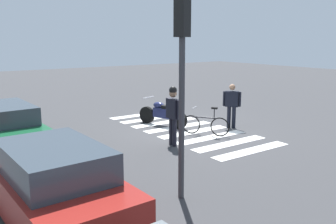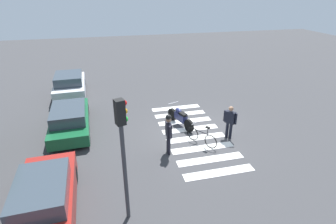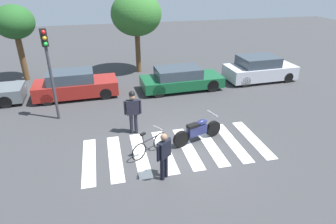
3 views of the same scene
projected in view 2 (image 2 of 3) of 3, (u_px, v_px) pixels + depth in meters
name	position (u px, v px, depth m)	size (l,w,h in m)	color
ground_plane	(193.00, 133.00, 13.14)	(60.00, 60.00, 0.00)	#38383A
police_motorcycle	(180.00, 117.00, 13.70)	(2.12, 0.91, 1.04)	black
leaning_bicycle	(202.00, 137.00, 12.12)	(1.43, 0.94, 0.99)	black
officer_on_foot	(230.00, 120.00, 12.37)	(0.53, 0.45, 1.63)	black
officer_by_motorcycle	(169.00, 131.00, 11.14)	(0.69, 0.24, 1.84)	black
crosswalk_stripes	(193.00, 133.00, 13.14)	(6.75, 2.86, 0.01)	silver
car_maroon_wagon	(45.00, 199.00, 8.15)	(4.25, 1.85, 1.41)	black
car_green_compact	(70.00, 119.00, 13.20)	(4.53, 1.94, 1.27)	black
car_silver_sedan	(70.00, 85.00, 17.51)	(4.21, 2.02, 1.48)	black
traffic_light_pole	(123.00, 143.00, 7.26)	(0.30, 0.35, 3.96)	#38383D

